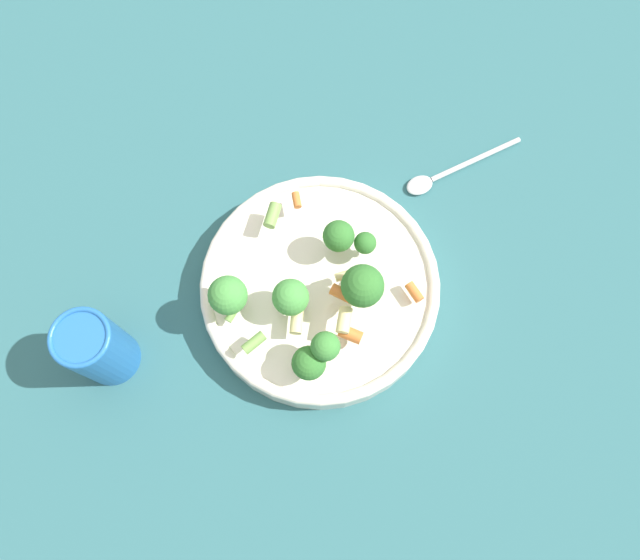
{
  "coord_description": "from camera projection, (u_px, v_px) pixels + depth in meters",
  "views": [
    {
      "loc": [
        -0.22,
        -0.04,
        0.74
      ],
      "look_at": [
        0.0,
        0.0,
        0.05
      ],
      "focal_mm": 35.0,
      "sensor_mm": 36.0,
      "label": 1
    }
  ],
  "objects": [
    {
      "name": "ground_plane",
      "position": [
        320.0,
        294.0,
        0.77
      ],
      "size": [
        3.0,
        3.0,
        0.0
      ],
      "primitive_type": "plane",
      "color": "#2D6066"
    },
    {
      "name": "bowl",
      "position": [
        320.0,
        288.0,
        0.75
      ],
      "size": [
        0.29,
        0.29,
        0.04
      ],
      "color": "silver",
      "rests_on": "ground_plane"
    },
    {
      "name": "pasta_salad",
      "position": [
        311.0,
        296.0,
        0.69
      ],
      "size": [
        0.22,
        0.24,
        0.08
      ],
      "color": "#8CB766",
      "rests_on": "bowl"
    },
    {
      "name": "cup",
      "position": [
        97.0,
        348.0,
        0.69
      ],
      "size": [
        0.07,
        0.07,
        0.12
      ],
      "color": "#2366B2",
      "rests_on": "ground_plane"
    },
    {
      "name": "spoon",
      "position": [
        443.0,
        174.0,
        0.82
      ],
      "size": [
        0.12,
        0.15,
        0.01
      ],
      "rotation": [
        0.0,
        0.0,
        8.51
      ],
      "color": "silver",
      "rests_on": "ground_plane"
    }
  ]
}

